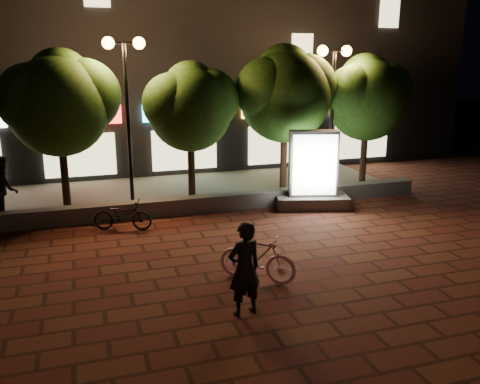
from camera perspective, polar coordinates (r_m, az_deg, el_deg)
name	(u,v)px	position (r m, az deg, el deg)	size (l,w,h in m)	color
ground	(221,261)	(12.10, -2.14, -7.76)	(80.00, 80.00, 0.00)	#542B1A
retaining_wall	(186,205)	(15.69, -6.09, -1.51)	(16.00, 0.45, 0.50)	slate
sidewalk	(172,192)	(18.12, -7.69, -0.01)	(16.00, 5.00, 0.08)	slate
building_block	(142,50)	(23.94, -11.01, 15.45)	(28.00, 8.12, 11.30)	black
tree_left	(60,100)	(16.28, -19.64, 9.77)	(3.60, 3.00, 4.89)	black
tree_mid	(191,104)	(16.67, -5.54, 9.87)	(3.24, 2.70, 4.50)	black
tree_right	(286,91)	(17.64, 5.19, 11.29)	(3.72, 3.10, 5.07)	black
tree_far_right	(368,95)	(19.12, 14.20, 10.59)	(3.48, 2.90, 4.76)	black
street_lamp_left	(126,79)	(16.04, -12.75, 12.29)	(1.26, 0.36, 5.18)	black
street_lamp_right	(333,81)	(18.09, 10.46, 12.24)	(1.26, 0.36, 4.98)	black
ad_kiosk	(313,177)	(16.26, 8.18, 1.73)	(2.50, 1.70, 2.47)	slate
scooter_pink	(257,258)	(10.90, 1.94, -7.43)	(0.49, 1.73, 1.04)	#EE9FBB
rider	(244,269)	(9.39, 0.51, -8.67)	(0.66, 0.43, 1.81)	black
scooter_parked	(122,215)	(14.43, -13.10, -2.55)	(0.57, 1.63, 0.86)	black
pedestrian	(3,189)	(15.83, -25.12, 0.28)	(0.94, 0.73, 1.94)	black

